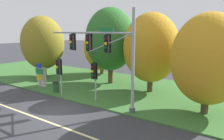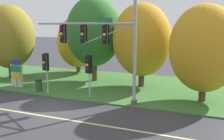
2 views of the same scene
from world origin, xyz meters
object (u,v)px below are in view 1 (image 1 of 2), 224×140
pedestrian_signal_near_kerb (59,69)px  tree_nearest_road (43,43)px  tree_mid_verge (151,48)px  route_sign_post (39,73)px  tree_behind_signpost (110,39)px  traffic_signal_mast (104,49)px  pedestrian_signal_further_along (94,73)px  info_kiosk (42,77)px  tree_left_of_mast (102,47)px  tree_tall_centre (208,59)px  trash_bin (56,87)px

pedestrian_signal_near_kerb → tree_nearest_road: 8.79m
pedestrian_signal_near_kerb → tree_mid_verge: 8.22m
route_sign_post → tree_nearest_road: tree_nearest_road is taller
route_sign_post → tree_mid_verge: (9.16, 5.11, 2.48)m
tree_behind_signpost → traffic_signal_mast: bearing=-58.4°
pedestrian_signal_further_along → info_kiosk: bearing=175.2°
pedestrian_signal_further_along → tree_left_of_mast: size_ratio=0.50×
route_sign_post → info_kiosk: size_ratio=1.30×
traffic_signal_mast → tree_left_of_mast: size_ratio=1.26×
traffic_signal_mast → tree_tall_centre: 7.03m
pedestrian_signal_further_along → route_sign_post: pedestrian_signal_further_along is taller
pedestrian_signal_further_along → tree_mid_verge: bearing=64.8°
tree_mid_verge → info_kiosk: (-9.68, -4.47, -3.05)m
tree_left_of_mast → trash_bin: size_ratio=6.69×
tree_left_of_mast → trash_bin: 9.65m
traffic_signal_mast → trash_bin: (-5.78, 0.39, -3.71)m
pedestrian_signal_near_kerb → tree_mid_verge: size_ratio=0.44×
traffic_signal_mast → tree_mid_verge: size_ratio=1.10×
tree_tall_centre → info_kiosk: bearing=-173.6°
tree_mid_verge → trash_bin: (-6.92, -5.05, -3.53)m
traffic_signal_mast → route_sign_post: 8.46m
route_sign_post → tree_left_of_mast: (0.54, 9.09, 1.88)m
traffic_signal_mast → route_sign_post: traffic_signal_mast is taller
traffic_signal_mast → tree_mid_verge: bearing=78.1°
trash_bin → tree_tall_centre: bearing=10.5°
tree_behind_signpost → trash_bin: 7.28m
trash_bin → tree_mid_verge: bearing=36.1°
traffic_signal_mast → tree_mid_verge: tree_mid_verge is taller
tree_mid_verge → info_kiosk: size_ratio=3.74×
tree_nearest_road → traffic_signal_mast: bearing=-18.6°
route_sign_post → tree_mid_verge: tree_mid_verge is taller
traffic_signal_mast → info_kiosk: (-8.53, 0.98, -3.24)m
pedestrian_signal_near_kerb → tree_nearest_road: (-7.50, 4.24, 1.78)m
pedestrian_signal_further_along → tree_behind_signpost: size_ratio=0.39×
tree_behind_signpost → info_kiosk: 7.89m
tree_nearest_road → tree_tall_centre: size_ratio=1.07×
route_sign_post → trash_bin: route_sign_post is taller
traffic_signal_mast → trash_bin: bearing=176.1°
pedestrian_signal_further_along → tree_tall_centre: bearing=16.6°
tree_mid_verge → info_kiosk: 11.09m
tree_behind_signpost → info_kiosk: bearing=-133.8°
tree_nearest_road → tree_mid_verge: bearing=5.8°
trash_bin → tree_behind_signpost: bearing=69.7°
route_sign_post → tree_nearest_road: bearing=137.7°
pedestrian_signal_further_along → tree_mid_verge: (2.38, 5.08, 1.76)m
pedestrian_signal_near_kerb → route_sign_post: pedestrian_signal_near_kerb is taller
traffic_signal_mast → pedestrian_signal_further_along: bearing=163.5°
pedestrian_signal_further_along → tree_behind_signpost: (-2.45, 5.65, 2.37)m
route_sign_post → tree_tall_centre: (14.51, 2.33, 2.17)m
tree_nearest_road → info_kiosk: tree_nearest_road is taller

